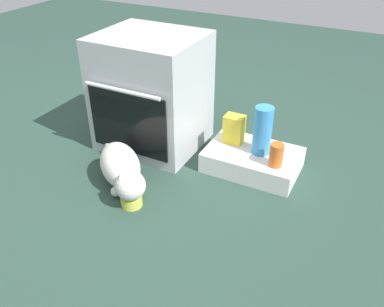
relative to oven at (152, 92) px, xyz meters
name	(u,v)px	position (x,y,z in m)	size (l,w,h in m)	color
ground	(119,179)	(0.04, -0.47, -0.37)	(8.00, 8.00, 0.00)	#284238
oven	(152,92)	(0.00, 0.00, 0.00)	(0.64, 0.60, 0.74)	#B7BABF
pantry_cabinet	(253,160)	(0.72, 0.00, -0.31)	(0.56, 0.38, 0.13)	white
food_bowl	(132,200)	(0.25, -0.64, -0.34)	(0.12, 0.12, 0.08)	#D1D14C
cat	(122,168)	(0.11, -0.52, -0.24)	(0.65, 0.58, 0.24)	silver
water_bottle	(263,131)	(0.76, 0.00, -0.09)	(0.11, 0.11, 0.30)	#388CD1
snack_bag	(234,129)	(0.56, 0.05, -0.15)	(0.12, 0.09, 0.18)	yellow
sauce_jar	(276,155)	(0.88, -0.09, -0.17)	(0.08, 0.08, 0.14)	#D16023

